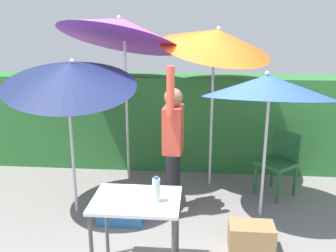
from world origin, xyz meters
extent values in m
plane|color=gray|center=(0.00, 0.00, 0.00)|extent=(24.00, 24.00, 0.00)
cube|color=#2D7033|center=(0.00, 1.81, 0.76)|extent=(8.00, 0.70, 1.52)
cylinder|color=silver|center=(-0.68, 1.12, 1.05)|extent=(0.04, 0.04, 2.10)
cone|color=purple|center=(-0.72, 1.14, 2.25)|extent=(1.85, 1.77, 1.02)
sphere|color=silver|center=(-0.76, 1.16, 2.41)|extent=(0.05, 0.05, 0.05)
cylinder|color=silver|center=(1.18, 0.18, 0.75)|extent=(0.04, 0.04, 1.50)
cone|color=blue|center=(1.16, 0.19, 1.63)|extent=(1.52, 1.53, 0.50)
sphere|color=silver|center=(1.14, 0.19, 1.78)|extent=(0.05, 0.05, 0.05)
cylinder|color=silver|center=(0.56, 1.06, 0.99)|extent=(0.04, 0.04, 1.99)
cone|color=#EA5919|center=(0.59, 1.08, 2.12)|extent=(1.61, 1.56, 0.81)
sphere|color=silver|center=(0.62, 1.10, 2.27)|extent=(0.05, 0.05, 0.05)
cylinder|color=silver|center=(-1.16, 0.07, 0.81)|extent=(0.04, 0.04, 1.63)
cone|color=#19234C|center=(-1.12, 0.08, 1.76)|extent=(1.60, 1.58, 0.76)
sphere|color=silver|center=(-1.09, 0.09, 1.91)|extent=(0.05, 0.05, 0.05)
cylinder|color=black|center=(0.07, 0.02, 0.41)|extent=(0.14, 0.14, 0.82)
cylinder|color=black|center=(0.08, 0.30, 0.41)|extent=(0.14, 0.14, 0.82)
cube|color=#E04C38|center=(0.08, 0.16, 1.10)|extent=(0.24, 0.37, 0.56)
sphere|color=#8C6647|center=(0.08, 0.16, 1.49)|extent=(0.22, 0.22, 0.22)
cylinder|color=#E04C38|center=(0.06, -0.07, 1.60)|extent=(0.10, 0.10, 0.56)
cylinder|color=#8C6647|center=(0.09, 0.39, 1.08)|extent=(0.10, 0.10, 0.52)
cylinder|color=#236633|center=(1.19, 0.79, 0.22)|extent=(0.04, 0.04, 0.44)
cylinder|color=#236633|center=(1.44, 0.51, 0.22)|extent=(0.04, 0.04, 0.44)
cylinder|color=#236633|center=(1.47, 1.05, 0.22)|extent=(0.04, 0.04, 0.44)
cylinder|color=#236633|center=(1.73, 0.76, 0.22)|extent=(0.04, 0.04, 0.44)
cube|color=#236633|center=(1.46, 0.78, 0.47)|extent=(0.62, 0.62, 0.05)
cube|color=#236633|center=(1.61, 0.91, 0.69)|extent=(0.32, 0.35, 0.40)
cube|color=#2D6BB7|center=(-0.53, -0.11, 0.19)|extent=(0.54, 0.35, 0.38)
cube|color=#9E7A4C|center=(0.95, -0.59, 0.15)|extent=(0.47, 0.28, 0.31)
cylinder|color=#4C4C51|center=(0.19, -0.79, 0.38)|extent=(0.04, 0.04, 0.76)
cylinder|color=#4C4C51|center=(-0.53, -0.79, 0.38)|extent=(0.04, 0.04, 0.76)
cube|color=silver|center=(-0.17, -1.05, 0.77)|extent=(0.80, 0.60, 0.03)
cylinder|color=silver|center=(0.02, -1.09, 0.90)|extent=(0.07, 0.07, 0.22)
cylinder|color=#2D60B7|center=(0.02, -1.09, 1.02)|extent=(0.04, 0.04, 0.02)
camera|label=1|loc=(0.37, -4.00, 2.31)|focal=38.71mm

